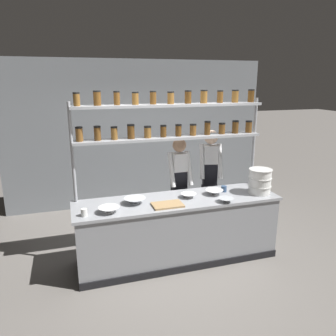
% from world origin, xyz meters
% --- Properties ---
extents(ground_plane, '(40.00, 40.00, 0.00)m').
position_xyz_m(ground_plane, '(0.00, 0.00, 0.00)').
color(ground_plane, slate).
extents(back_wall, '(5.26, 0.12, 2.91)m').
position_xyz_m(back_wall, '(0.00, 2.47, 1.45)').
color(back_wall, gray).
rests_on(back_wall, ground_plane).
extents(prep_counter, '(2.86, 0.76, 0.92)m').
position_xyz_m(prep_counter, '(0.00, -0.00, 0.46)').
color(prep_counter, gray).
rests_on(prep_counter, ground_plane).
extents(spice_shelf_unit, '(2.75, 0.28, 2.39)m').
position_xyz_m(spice_shelf_unit, '(0.01, 0.33, 1.91)').
color(spice_shelf_unit, '#999BA0').
rests_on(spice_shelf_unit, ground_plane).
extents(chef_left, '(0.36, 0.29, 1.66)m').
position_xyz_m(chef_left, '(0.23, 0.60, 0.96)').
color(chef_left, black).
rests_on(chef_left, ground_plane).
extents(chef_center, '(0.41, 0.34, 1.75)m').
position_xyz_m(chef_center, '(0.79, 0.67, 1.02)').
color(chef_center, black).
rests_on(chef_center, ground_plane).
extents(container_stack, '(0.33, 0.33, 0.36)m').
position_xyz_m(container_stack, '(1.21, -0.12, 1.10)').
color(container_stack, white).
rests_on(container_stack, prep_counter).
extents(cutting_board, '(0.40, 0.26, 0.02)m').
position_xyz_m(cutting_board, '(-0.21, -0.19, 0.93)').
color(cutting_board, '#A88456').
rests_on(cutting_board, prep_counter).
extents(prep_bowl_near_left, '(0.22, 0.22, 0.06)m').
position_xyz_m(prep_bowl_near_left, '(0.17, 0.02, 0.95)').
color(prep_bowl_near_left, white).
rests_on(prep_bowl_near_left, prep_counter).
extents(prep_bowl_center_front, '(0.27, 0.27, 0.07)m').
position_xyz_m(prep_bowl_center_front, '(-0.97, -0.19, 0.96)').
color(prep_bowl_center_front, white).
rests_on(prep_bowl_center_front, prep_counter).
extents(prep_bowl_center_back, '(0.26, 0.26, 0.07)m').
position_xyz_m(prep_bowl_center_back, '(0.57, 0.02, 0.95)').
color(prep_bowl_center_back, white).
rests_on(prep_bowl_center_back, prep_counter).
extents(prep_bowl_near_right, '(0.29, 0.29, 0.08)m').
position_xyz_m(prep_bowl_near_right, '(-0.60, 0.01, 0.96)').
color(prep_bowl_near_right, silver).
rests_on(prep_bowl_near_right, prep_counter).
extents(prep_bowl_far_left, '(0.21, 0.21, 0.06)m').
position_xyz_m(prep_bowl_far_left, '(0.59, -0.30, 0.95)').
color(prep_bowl_far_left, '#B2B7BC').
rests_on(prep_bowl_far_left, prep_counter).
extents(serving_cup_front, '(0.08, 0.08, 0.09)m').
position_xyz_m(serving_cup_front, '(0.75, 0.10, 0.96)').
color(serving_cup_front, '#334C70').
rests_on(serving_cup_front, prep_counter).
extents(serving_cup_by_board, '(0.08, 0.08, 0.09)m').
position_xyz_m(serving_cup_by_board, '(-1.27, -0.21, 0.97)').
color(serving_cup_by_board, silver).
rests_on(serving_cup_by_board, prep_counter).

